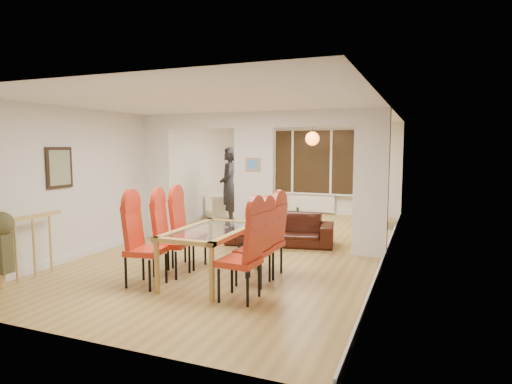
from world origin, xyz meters
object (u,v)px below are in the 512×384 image
Objects in this scene: dining_chair_lb at (171,238)px; dining_chair_lc at (189,231)px; armchair at (222,207)px; dining_chair_la at (146,244)px; bottle at (298,212)px; sofa at (280,229)px; television at (376,215)px; dining_chair_ra at (239,254)px; bowl at (303,216)px; dining_chair_rb at (253,245)px; person at (229,186)px; coffee_table at (299,221)px; dining_table at (211,255)px; dining_chair_rc at (266,238)px.

dining_chair_lc is (0.00, 0.50, -0.00)m from dining_chair_lb.
armchair is (-1.49, 4.21, -0.24)m from dining_chair_lc.
bottle is at bearing 73.01° from dining_chair_la.
sofa is 3.13m from television.
dining_chair_ra reaches higher than bowl.
dining_chair_lb reaches higher than sofa.
dining_chair_rb is at bearing -8.61° from dining_chair_lb.
person reaches higher than dining_chair_rb.
sofa is 2.09m from bottle.
dining_chair_lc is 1.75m from dining_chair_ra.
dining_chair_lc is 4.25m from coffee_table.
coffee_table is at bearing 46.37° from armchair.
sofa is 2.30× the size of coffee_table.
dining_chair_la is 5.75× the size of bowl.
dining_chair_la is 4.65× the size of bottle.
person is 2.10× the size of television.
dining_chair_lc is 1.04× the size of dining_chair_rb.
dining_table is at bearing -104.50° from sofa.
person is at bearing -163.90° from bowl.
dining_table is 1.77× the size of coffee_table.
armchair is (-2.87, 5.30, -0.24)m from dining_chair_ra.
dining_chair_lc is 1.37m from dining_chair_rb.
dining_chair_la is 0.61× the size of person.
person is (-2.31, 4.10, 0.41)m from dining_chair_rb.
bottle reaches higher than bowl.
person is at bearing 123.02° from dining_chair_rb.
dining_chair_rb reaches higher than bottle.
armchair is 0.39× the size of person.
sofa is at bearing -83.56° from bottle.
dining_chair_rb is at bearing -87.42° from dining_chair_rc.
dining_chair_lb is (-0.67, 0.00, 0.20)m from dining_table.
dining_chair_ra is at bearing -39.26° from dining_table.
dining_chair_rc is at bearing -80.45° from bottle.
bowl is at bearing 89.07° from dining_table.
dining_chair_ra is at bearing -79.95° from dining_chair_rb.
bowl is at bearing 82.60° from sofa.
armchair reaches higher than sofa.
coffee_table is at bearing 101.59° from dining_chair_rb.
dining_chair_lc is at bearing 142.78° from dining_table.
dining_chair_rc reaches higher than bowl.
armchair is (-2.35, 2.14, 0.03)m from sofa.
person is 1.81m from bottle.
dining_table is 4.54m from person.
dining_chair_rc is (0.02, 0.45, 0.01)m from dining_chair_rb.
armchair is 2.97× the size of bottle.
dining_chair_rb is at bearing -11.55° from armchair.
bottle is (-0.68, 4.59, -0.22)m from dining_chair_rb.
dining_chair_lc is 0.55× the size of sofa.
television is (2.43, 4.78, -0.31)m from dining_chair_lc.
dining_chair_ra is 1.28× the size of television.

